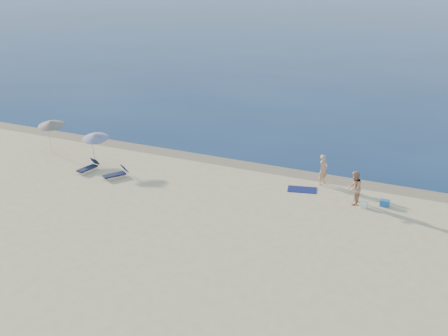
# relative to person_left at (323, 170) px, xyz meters

# --- Properties ---
(sea) EXTENTS (240.00, 160.00, 0.01)m
(sea) POSITION_rel_person_left_xyz_m (-4.34, 81.65, -0.93)
(sea) COLOR #0C254A
(sea) RESTS_ON ground
(wet_sand_strip) EXTENTS (240.00, 1.60, 0.00)m
(wet_sand_strip) POSITION_rel_person_left_xyz_m (-4.34, 1.05, -0.93)
(wet_sand_strip) COLOR #847254
(wet_sand_strip) RESTS_ON ground
(person_left) EXTENTS (0.66, 0.79, 1.87)m
(person_left) POSITION_rel_person_left_xyz_m (0.00, 0.00, 0.00)
(person_left) COLOR tan
(person_left) RESTS_ON ground
(person_right) EXTENTS (0.77, 0.96, 1.91)m
(person_right) POSITION_rel_person_left_xyz_m (2.29, -1.97, 0.02)
(person_right) COLOR tan
(person_right) RESTS_ON ground
(beach_towel) EXTENTS (1.87, 1.32, 0.03)m
(beach_towel) POSITION_rel_person_left_xyz_m (-0.85, -1.31, -0.92)
(beach_towel) COLOR #0E1348
(beach_towel) RESTS_ON ground
(white_bag) EXTENTS (0.36, 0.31, 0.29)m
(white_bag) POSITION_rel_person_left_xyz_m (2.93, -2.23, -0.79)
(white_bag) COLOR white
(white_bag) RESTS_ON ground
(blue_cooler) EXTENTS (0.50, 0.36, 0.35)m
(blue_cooler) POSITION_rel_person_left_xyz_m (3.93, -1.55, -0.76)
(blue_cooler) COLOR #2063B0
(blue_cooler) RESTS_ON ground
(umbrella_near) EXTENTS (2.13, 2.15, 2.24)m
(umbrella_near) POSITION_rel_person_left_xyz_m (-14.37, -2.80, 0.97)
(umbrella_near) COLOR silver
(umbrella_near) RESTS_ON ground
(umbrella_far) EXTENTS (2.35, 2.36, 2.44)m
(umbrella_far) POSITION_rel_person_left_xyz_m (-18.42, -2.25, 1.17)
(umbrella_far) COLOR silver
(umbrella_far) RESTS_ON ground
(lounger_left) EXTENTS (0.78, 1.62, 0.69)m
(lounger_left) POSITION_rel_person_left_xyz_m (-14.12, -4.06, -0.68)
(lounger_left) COLOR #141D38
(lounger_left) RESTS_ON ground
(lounger_right) EXTENTS (1.27, 1.59, 0.69)m
(lounger_right) POSITION_rel_person_left_xyz_m (-11.89, -4.26, -0.68)
(lounger_right) COLOR #161C3D
(lounger_right) RESTS_ON ground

